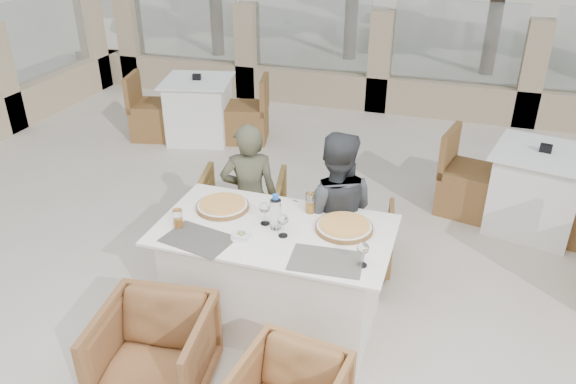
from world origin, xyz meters
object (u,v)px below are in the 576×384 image
(pizza_left, at_px, (222,205))
(wine_glass_corner, at_px, (363,253))
(beer_glass_left, at_px, (178,218))
(beer_glass_right, at_px, (311,203))
(olive_dish, at_px, (242,235))
(armchair_far_right, at_px, (357,237))
(wine_glass_centre, at_px, (265,212))
(wine_glass_near, at_px, (283,224))
(bg_table_a, at_px, (199,110))
(diner_right, at_px, (334,215))
(armchair_near_left, at_px, (154,354))
(pizza_right, at_px, (344,226))
(diner_left, at_px, (250,197))
(armchair_far_left, at_px, (242,212))
(dining_table, at_px, (275,275))
(bg_table_b, at_px, (536,191))
(water_bottle, at_px, (276,212))

(pizza_left, relative_size, wine_glass_corner, 2.06)
(beer_glass_left, bearing_deg, beer_glass_right, 30.56)
(olive_dish, xyz_separation_m, armchair_far_right, (0.59, 1.04, -0.53))
(pizza_left, height_order, wine_glass_centre, wine_glass_centre)
(wine_glass_near, bearing_deg, bg_table_a, 124.83)
(diner_right, bearing_deg, armchair_near_left, 50.23)
(pizza_right, relative_size, armchair_far_right, 0.67)
(pizza_right, xyz_separation_m, diner_left, (-0.88, 0.48, -0.17))
(armchair_far_left, bearing_deg, armchair_far_right, 168.33)
(olive_dish, xyz_separation_m, armchair_far_left, (-0.43, 1.02, -0.46))
(armchair_near_left, bearing_deg, wine_glass_near, 48.31)
(armchair_near_left, bearing_deg, wine_glass_corner, 22.54)
(diner_left, bearing_deg, diner_right, 149.21)
(dining_table, height_order, beer_glass_right, beer_glass_right)
(beer_glass_left, xyz_separation_m, armchair_far_right, (1.05, 1.04, -0.57))
(beer_glass_left, bearing_deg, armchair_far_right, 44.54)
(beer_glass_left, bearing_deg, bg_table_b, 40.64)
(dining_table, bearing_deg, armchair_far_right, 63.76)
(pizza_right, distance_m, beer_glass_right, 0.33)
(bg_table_a, xyz_separation_m, bg_table_b, (3.90, -1.04, 0.00))
(beer_glass_left, xyz_separation_m, bg_table_b, (2.48, 2.13, -0.45))
(wine_glass_corner, bearing_deg, wine_glass_centre, 159.01)
(armchair_near_left, xyz_separation_m, bg_table_b, (2.32, 2.83, 0.08))
(armchair_near_left, bearing_deg, water_bottle, 54.43)
(water_bottle, bearing_deg, wine_glass_centre, 160.12)
(armchair_far_left, xyz_separation_m, armchair_near_left, (0.12, -1.73, -0.03))
(diner_left, xyz_separation_m, bg_table_a, (-1.62, 2.38, -0.24))
(olive_dish, bearing_deg, wine_glass_centre, 68.86)
(armchair_far_left, bearing_deg, olive_dish, 100.36)
(beer_glass_left, bearing_deg, water_bottle, 16.17)
(dining_table, bearing_deg, beer_glass_left, -164.25)
(dining_table, distance_m, armchair_far_right, 0.96)
(wine_glass_near, xyz_separation_m, armchair_far_left, (-0.68, 0.91, -0.53))
(bg_table_b, bearing_deg, diner_left, -136.80)
(wine_glass_corner, bearing_deg, armchair_near_left, -150.24)
(dining_table, height_order, pizza_right, pizza_right)
(bg_table_b, bearing_deg, dining_table, -120.84)
(bg_table_b, bearing_deg, bg_table_a, 177.70)
(pizza_left, xyz_separation_m, diner_left, (0.02, 0.46, -0.17))
(bg_table_b, bearing_deg, wine_glass_near, -118.48)
(diner_right, bearing_deg, pizza_left, 14.06)
(beer_glass_right, distance_m, bg_table_a, 3.52)
(pizza_left, bearing_deg, armchair_near_left, -91.41)
(water_bottle, height_order, beer_glass_right, water_bottle)
(beer_glass_right, relative_size, olive_dish, 1.34)
(beer_glass_right, bearing_deg, armchair_far_right, 65.86)
(dining_table, bearing_deg, armchair_far_left, 125.25)
(wine_glass_corner, height_order, bg_table_a, wine_glass_corner)
(olive_dish, height_order, diner_right, diner_right)
(pizza_left, xyz_separation_m, beer_glass_right, (0.62, 0.15, 0.05))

